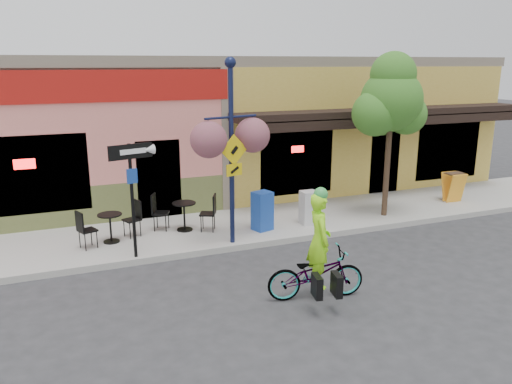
% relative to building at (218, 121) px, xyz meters
% --- Properties ---
extents(ground, '(90.00, 90.00, 0.00)m').
position_rel_building_xyz_m(ground, '(0.00, -7.50, -2.25)').
color(ground, '#2D2D30').
rests_on(ground, ground).
extents(sidewalk, '(24.00, 3.00, 0.15)m').
position_rel_building_xyz_m(sidewalk, '(0.00, -5.50, -2.17)').
color(sidewalk, '#9E9B93').
rests_on(sidewalk, ground).
extents(curb, '(24.00, 0.12, 0.15)m').
position_rel_building_xyz_m(curb, '(0.00, -6.95, -2.17)').
color(curb, '#A8A59E').
rests_on(curb, ground).
extents(building, '(18.20, 8.20, 4.50)m').
position_rel_building_xyz_m(building, '(0.00, 0.00, 0.00)').
color(building, '#E57C71').
rests_on(building, ground).
extents(bicycle, '(1.94, 0.99, 0.97)m').
position_rel_building_xyz_m(bicycle, '(-1.21, -9.82, -1.76)').
color(bicycle, maroon).
rests_on(bicycle, ground).
extents(cyclist_rider, '(0.55, 0.73, 1.80)m').
position_rel_building_xyz_m(cyclist_rider, '(-1.16, -9.82, -1.35)').
color(cyclist_rider, '#9DFF1A').
rests_on(cyclist_rider, ground).
extents(lamp_post, '(1.47, 0.88, 4.32)m').
position_rel_building_xyz_m(lamp_post, '(-1.80, -6.76, 0.06)').
color(lamp_post, '#131A3B').
rests_on(lamp_post, sidewalk).
extents(one_way_sign, '(0.99, 0.46, 2.53)m').
position_rel_building_xyz_m(one_way_sign, '(-4.10, -6.85, -0.83)').
color(one_way_sign, black).
rests_on(one_way_sign, sidewalk).
extents(cafe_set_left, '(1.70, 1.29, 0.92)m').
position_rel_building_xyz_m(cafe_set_left, '(-4.50, -5.69, -1.64)').
color(cafe_set_left, black).
rests_on(cafe_set_left, sidewalk).
extents(cafe_set_right, '(1.79, 1.40, 0.96)m').
position_rel_building_xyz_m(cafe_set_right, '(-2.66, -5.48, -1.62)').
color(cafe_set_right, black).
rests_on(cafe_set_right, sidewalk).
extents(newspaper_box_blue, '(0.55, 0.51, 1.00)m').
position_rel_building_xyz_m(newspaper_box_blue, '(-0.79, -6.17, -1.60)').
color(newspaper_box_blue, '#1B44A5').
rests_on(newspaper_box_blue, sidewalk).
extents(newspaper_box_grey, '(0.42, 0.38, 0.89)m').
position_rel_building_xyz_m(newspaper_box_grey, '(0.54, -6.17, -1.65)').
color(newspaper_box_grey, silver).
rests_on(newspaper_box_grey, sidewalk).
extents(street_tree, '(2.12, 2.12, 4.53)m').
position_rel_building_xyz_m(street_tree, '(2.90, -6.26, 0.16)').
color(street_tree, '#3D7A26').
rests_on(street_tree, sidewalk).
extents(sandwich_board, '(0.56, 0.42, 0.91)m').
position_rel_building_xyz_m(sandwich_board, '(5.71, -6.01, -1.64)').
color(sandwich_board, '#FFA728').
rests_on(sandwich_board, sidewalk).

